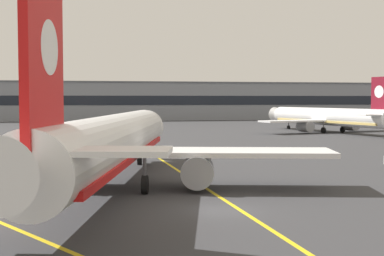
% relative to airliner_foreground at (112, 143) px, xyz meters
% --- Properties ---
extents(ground_plane, '(400.00, 400.00, 0.00)m').
position_rel_airliner_foreground_xyz_m(ground_plane, '(5.98, -8.70, -3.37)').
color(ground_plane, '#353538').
extents(taxiway_centreline, '(6.58, 179.90, 0.01)m').
position_rel_airliner_foreground_xyz_m(taxiway_centreline, '(5.98, 21.30, -3.37)').
color(taxiway_centreline, yellow).
rests_on(taxiway_centreline, ground).
extents(airliner_foreground, '(32.24, 41.03, 11.65)m').
position_rel_airliner_foreground_xyz_m(airliner_foreground, '(0.00, 0.00, 0.00)').
color(airliner_foreground, white).
rests_on(airliner_foreground, ground).
extents(airliner_background, '(28.63, 36.41, 10.35)m').
position_rel_airliner_foreground_xyz_m(airliner_background, '(44.46, 58.70, -0.37)').
color(airliner_background, white).
rests_on(airliner_background, ground).
extents(terminal_building, '(158.05, 12.40, 11.85)m').
position_rel_airliner_foreground_xyz_m(terminal_building, '(16.86, 127.98, 2.56)').
color(terminal_building, gray).
rests_on(terminal_building, ground).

